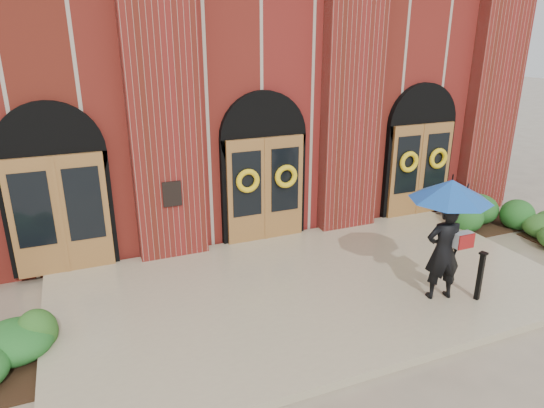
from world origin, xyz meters
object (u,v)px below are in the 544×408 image
man_with_umbrella (448,217)px  hedge_wall_left (10,323)px  metal_post (480,275)px  hedge_wall_right (470,215)px

man_with_umbrella → hedge_wall_left: 7.79m
metal_post → hedge_wall_left: 8.34m
man_with_umbrella → hedge_wall_right: bearing=-128.2°
man_with_umbrella → hedge_wall_left: size_ratio=0.88×
metal_post → hedge_wall_left: bearing=165.0°
man_with_umbrella → hedge_wall_right: man_with_umbrella is taller
man_with_umbrella → hedge_wall_right: 4.54m
hedge_wall_left → hedge_wall_right: hedge_wall_right is taller
man_with_umbrella → hedge_wall_left: (-7.44, 1.80, -1.44)m
metal_post → hedge_wall_right: (2.74, 3.07, -0.29)m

